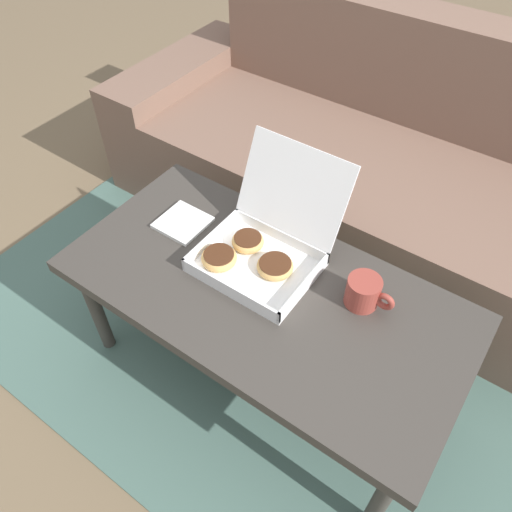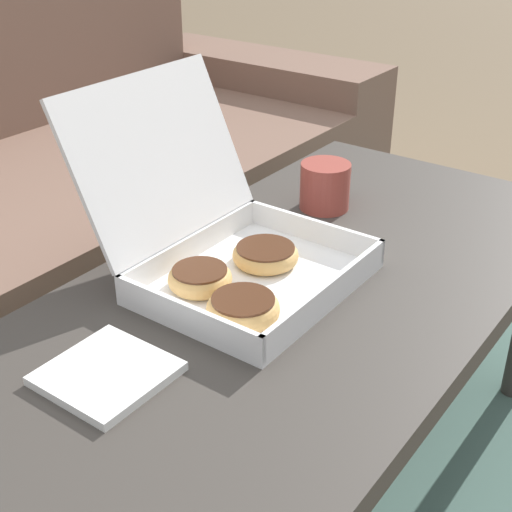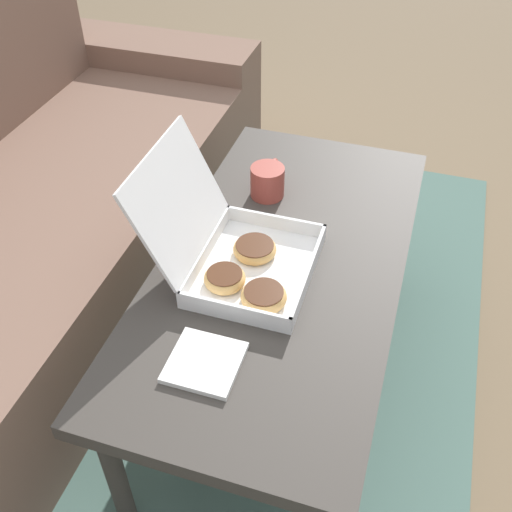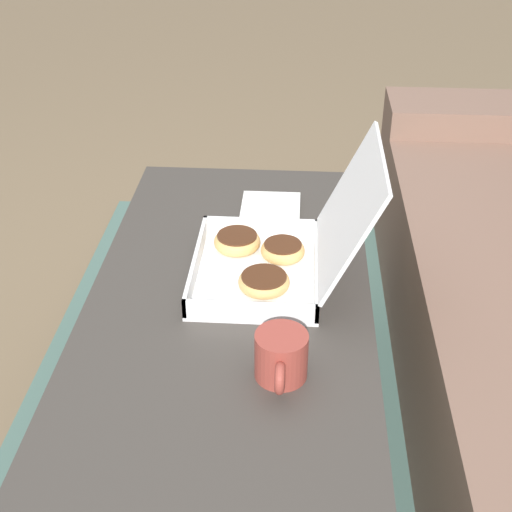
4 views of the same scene
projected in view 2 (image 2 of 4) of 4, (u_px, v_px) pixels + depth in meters
The scene contains 6 objects.
ground_plane at pixel (270, 479), 1.36m from camera, with size 12.00×12.00×0.00m, color #756047.
area_rug at pixel (155, 414), 1.51m from camera, with size 2.42×1.83×0.01m, color #4C6B60.
coffee_table at pixel (304, 303), 1.13m from camera, with size 1.15×0.57×0.47m.
pastry_box at pixel (226, 250), 1.07m from camera, with size 0.33×0.37×0.29m.
coffee_mug at pixel (326, 185), 1.32m from camera, with size 0.14×0.09×0.09m.
napkin_stack at pixel (107, 374), 0.89m from camera, with size 0.14×0.14×0.01m.
Camera 2 is at (-0.82, -0.56, 1.02)m, focal length 50.00 mm.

